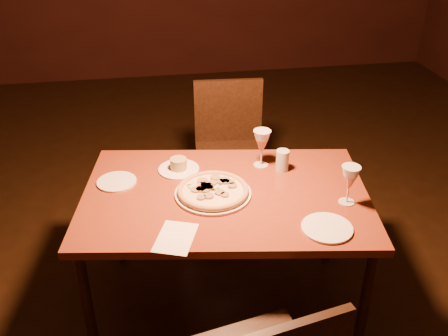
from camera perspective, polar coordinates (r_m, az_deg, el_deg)
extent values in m
plane|color=black|center=(2.85, 0.21, -13.20)|extent=(7.00, 7.00, 0.00)
cube|color=maroon|center=(2.31, 0.16, -3.22)|extent=(1.43, 1.03, 0.04)
cylinder|color=black|center=(2.33, -15.23, -15.48)|extent=(0.05, 0.05, 0.66)
cylinder|color=black|center=(2.87, -12.07, -5.09)|extent=(0.05, 0.05, 0.66)
cylinder|color=black|center=(2.34, 15.67, -15.19)|extent=(0.05, 0.05, 0.66)
cylinder|color=black|center=(2.88, 12.09, -4.92)|extent=(0.05, 0.05, 0.66)
cube|color=black|center=(3.10, 0.85, 1.29)|extent=(0.46, 0.46, 0.04)
cube|color=black|center=(3.18, 0.49, 6.58)|extent=(0.43, 0.06, 0.41)
cylinder|color=black|center=(3.06, -2.07, -4.38)|extent=(0.04, 0.04, 0.44)
cylinder|color=black|center=(3.36, -2.46, -1.03)|extent=(0.04, 0.04, 0.44)
cylinder|color=black|center=(3.10, 4.38, -4.02)|extent=(0.04, 0.04, 0.44)
cylinder|color=black|center=(3.39, 3.43, -0.74)|extent=(0.04, 0.04, 0.44)
cylinder|color=white|center=(2.28, -1.26, -2.93)|extent=(0.35, 0.35, 0.01)
cylinder|color=beige|center=(2.28, -1.27, -2.67)|extent=(0.32, 0.32, 0.01)
torus|color=tan|center=(2.27, -1.27, -2.53)|extent=(0.33, 0.33, 0.03)
cylinder|color=white|center=(2.48, -5.18, -0.15)|extent=(0.20, 0.20, 0.01)
cylinder|color=tan|center=(2.47, -5.22, 0.49)|extent=(0.08, 0.08, 0.06)
cylinder|color=#AEB8BE|center=(2.47, 6.69, 0.87)|extent=(0.06, 0.06, 0.11)
cylinder|color=white|center=(2.43, -12.16, -1.54)|extent=(0.19, 0.19, 0.01)
cylinder|color=white|center=(2.11, 11.68, -6.73)|extent=(0.21, 0.21, 0.01)
cube|color=white|center=(2.04, -5.55, -7.92)|extent=(0.21, 0.25, 0.00)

